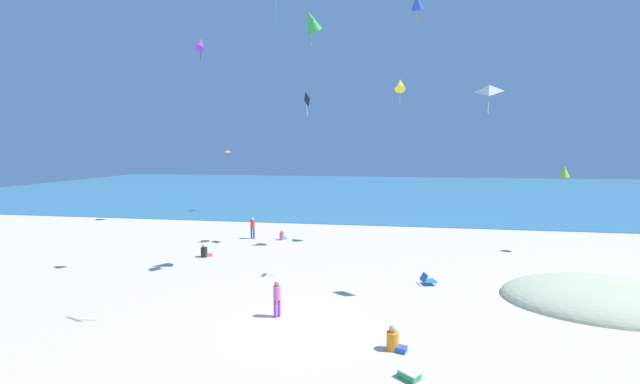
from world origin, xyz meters
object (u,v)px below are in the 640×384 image
object	(u,v)px
cooler_box	(409,374)
person_2	(277,296)
beach_chair_near_camera	(207,238)
kite_black	(307,100)
person_0	(253,227)
beach_chair_mid_beach	(427,279)
person_3	(282,236)
kite_green	(311,21)
person_1	(394,341)
kite_purple	(200,44)
kite_blue	(417,2)
kite_orange	(228,151)
person_4	(205,252)
kite_white	(489,89)
kite_lime	(565,172)
kite_yellow	(400,84)

from	to	relation	value
cooler_box	person_2	distance (m)	5.92
beach_chair_near_camera	kite_black	size ratio (longest dim) A/B	0.57
cooler_box	person_0	size ratio (longest dim) A/B	0.45
beach_chair_mid_beach	person_3	world-z (taller)	person_3
kite_green	kite_black	distance (m)	6.73
person_1	kite_purple	size ratio (longest dim) A/B	0.38
kite_black	kite_purple	bearing A→B (deg)	146.23
kite_green	kite_black	xyz separation A→B (m)	(-1.37, 5.82, -3.09)
person_3	kite_blue	distance (m)	17.41
beach_chair_near_camera	kite_orange	xyz separation A→B (m)	(-3.47, 12.80, 5.91)
person_4	kite_white	xyz separation A→B (m)	(14.56, -4.71, 8.50)
kite_blue	kite_black	distance (m)	8.82
beach_chair_mid_beach	kite_white	world-z (taller)	kite_white
person_0	person_2	xyz separation A→B (m)	(5.31, -12.86, -0.08)
cooler_box	person_2	world-z (taller)	person_2
person_2	kite_blue	size ratio (longest dim) A/B	0.73
person_2	person_3	distance (m)	13.25
kite_lime	person_4	bearing A→B (deg)	-168.18
kite_purple	person_2	bearing A→B (deg)	-58.23
person_2	kite_black	size ratio (longest dim) A/B	0.93
kite_purple	kite_green	size ratio (longest dim) A/B	1.18
person_3	kite_blue	world-z (taller)	kite_blue
person_1	person_3	size ratio (longest dim) A/B	1.23
beach_chair_mid_beach	kite_lime	bearing A→B (deg)	25.79
person_2	person_1	bearing A→B (deg)	28.40
person_2	kite_black	xyz separation A→B (m)	(-1.09, 11.73, 8.76)
beach_chair_near_camera	beach_chair_mid_beach	distance (m)	15.74
beach_chair_mid_beach	person_4	xyz separation A→B (m)	(-12.57, 2.93, 0.05)
kite_green	kite_purple	bearing A→B (deg)	132.78
kite_blue	kite_orange	size ratio (longest dim) A/B	1.49
person_4	beach_chair_mid_beach	bearing A→B (deg)	-47.84
person_0	person_2	world-z (taller)	person_0
kite_blue	kite_orange	distance (m)	23.36
person_0	beach_chair_mid_beach	bearing A→B (deg)	40.03
person_3	kite_green	distance (m)	14.63
person_0	kite_green	xyz separation A→B (m)	(5.58, -6.96, 11.78)
person_3	kite_blue	xyz separation A→B (m)	(8.83, -1.37, 14.94)
kite_yellow	person_4	bearing A→B (deg)	-153.96
beach_chair_near_camera	kite_purple	distance (m)	17.04
cooler_box	kite_lime	xyz separation A→B (m)	(9.98, 15.58, 4.91)
person_0	kite_black	distance (m)	9.72
beach_chair_mid_beach	person_0	world-z (taller)	person_0
cooler_box	kite_lime	size ratio (longest dim) A/B	0.65
beach_chair_mid_beach	kite_black	xyz separation A→B (m)	(-7.14, 6.98, 9.32)
kite_blue	kite_black	xyz separation A→B (m)	(-6.79, 0.24, -5.62)
beach_chair_mid_beach	kite_white	size ratio (longest dim) A/B	0.66
cooler_box	person_1	size ratio (longest dim) A/B	0.85
beach_chair_near_camera	beach_chair_mid_beach	world-z (taller)	beach_chair_near_camera
cooler_box	person_3	size ratio (longest dim) A/B	1.04
kite_blue	person_1	bearing A→B (deg)	-95.72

